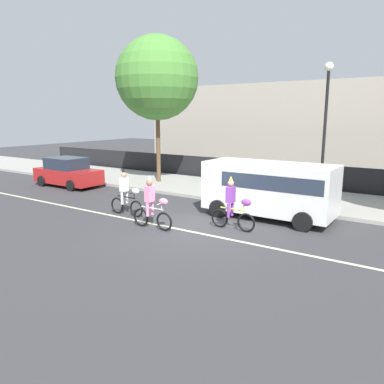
{
  "coord_description": "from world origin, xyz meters",
  "views": [
    {
      "loc": [
        7.05,
        -10.88,
        3.96
      ],
      "look_at": [
        -1.01,
        1.2,
        1.0
      ],
      "focal_mm": 35.0,
      "sensor_mm": 36.0,
      "label": 1
    }
  ],
  "objects_px": {
    "parade_cyclist_pink": "(152,206)",
    "parked_car_red": "(68,173)",
    "pedestrian_onlooker": "(297,178)",
    "parade_cyclist_zebra": "(126,195)",
    "street_lamp_post": "(326,115)",
    "parked_van_white": "(271,186)",
    "parade_cyclist_purple": "(233,207)"
  },
  "relations": [
    {
      "from": "parked_van_white",
      "to": "parade_cyclist_pink",
      "type": "bearing_deg",
      "value": -128.79
    },
    {
      "from": "parade_cyclist_zebra",
      "to": "parked_car_red",
      "type": "distance_m",
      "value": 7.81
    },
    {
      "from": "parade_cyclist_pink",
      "to": "parade_cyclist_purple",
      "type": "height_order",
      "value": "same"
    },
    {
      "from": "parked_van_white",
      "to": "street_lamp_post",
      "type": "relative_size",
      "value": 0.85
    },
    {
      "from": "parade_cyclist_zebra",
      "to": "street_lamp_post",
      "type": "height_order",
      "value": "street_lamp_post"
    },
    {
      "from": "parked_van_white",
      "to": "pedestrian_onlooker",
      "type": "xyz_separation_m",
      "value": [
        -0.28,
        4.03,
        -0.27
      ]
    },
    {
      "from": "street_lamp_post",
      "to": "pedestrian_onlooker",
      "type": "distance_m",
      "value": 3.98
    },
    {
      "from": "parade_cyclist_zebra",
      "to": "parade_cyclist_purple",
      "type": "bearing_deg",
      "value": 7.96
    },
    {
      "from": "parade_cyclist_zebra",
      "to": "parade_cyclist_pink",
      "type": "distance_m",
      "value": 2.22
    },
    {
      "from": "parade_cyclist_purple",
      "to": "parked_van_white",
      "type": "distance_m",
      "value": 2.27
    },
    {
      "from": "parade_cyclist_pink",
      "to": "parked_van_white",
      "type": "xyz_separation_m",
      "value": [
        2.94,
        3.65,
        0.44
      ]
    },
    {
      "from": "parked_van_white",
      "to": "parked_car_red",
      "type": "height_order",
      "value": "parked_van_white"
    },
    {
      "from": "parade_cyclist_zebra",
      "to": "pedestrian_onlooker",
      "type": "xyz_separation_m",
      "value": [
        4.71,
        6.83,
        0.17
      ]
    },
    {
      "from": "parade_cyclist_zebra",
      "to": "street_lamp_post",
      "type": "distance_m",
      "value": 8.56
    },
    {
      "from": "parked_van_white",
      "to": "pedestrian_onlooker",
      "type": "height_order",
      "value": "parked_van_white"
    },
    {
      "from": "parade_cyclist_purple",
      "to": "street_lamp_post",
      "type": "bearing_deg",
      "value": 65.66
    },
    {
      "from": "parade_cyclist_zebra",
      "to": "pedestrian_onlooker",
      "type": "bearing_deg",
      "value": 55.41
    },
    {
      "from": "parked_car_red",
      "to": "pedestrian_onlooker",
      "type": "relative_size",
      "value": 2.53
    },
    {
      "from": "parade_cyclist_pink",
      "to": "parked_car_red",
      "type": "distance_m",
      "value": 10.03
    },
    {
      "from": "parade_cyclist_purple",
      "to": "pedestrian_onlooker",
      "type": "relative_size",
      "value": 1.19
    },
    {
      "from": "parade_cyclist_pink",
      "to": "street_lamp_post",
      "type": "xyz_separation_m",
      "value": [
        4.32,
        5.63,
        3.15
      ]
    },
    {
      "from": "parade_cyclist_zebra",
      "to": "parade_cyclist_purple",
      "type": "height_order",
      "value": "same"
    },
    {
      "from": "parade_cyclist_zebra",
      "to": "parked_van_white",
      "type": "bearing_deg",
      "value": 29.34
    },
    {
      "from": "parade_cyclist_pink",
      "to": "parked_car_red",
      "type": "height_order",
      "value": "parade_cyclist_pink"
    },
    {
      "from": "parade_cyclist_pink",
      "to": "parked_car_red",
      "type": "bearing_deg",
      "value": 158.29
    },
    {
      "from": "parade_cyclist_purple",
      "to": "street_lamp_post",
      "type": "distance_m",
      "value": 5.54
    },
    {
      "from": "parked_van_white",
      "to": "pedestrian_onlooker",
      "type": "bearing_deg",
      "value": 93.95
    },
    {
      "from": "parked_van_white",
      "to": "parked_car_red",
      "type": "xyz_separation_m",
      "value": [
        -12.26,
        0.06,
        -0.5
      ]
    },
    {
      "from": "parade_cyclist_pink",
      "to": "street_lamp_post",
      "type": "height_order",
      "value": "street_lamp_post"
    },
    {
      "from": "parade_cyclist_pink",
      "to": "pedestrian_onlooker",
      "type": "distance_m",
      "value": 8.13
    },
    {
      "from": "parade_cyclist_zebra",
      "to": "parked_car_red",
      "type": "bearing_deg",
      "value": 158.51
    },
    {
      "from": "parked_car_red",
      "to": "pedestrian_onlooker",
      "type": "height_order",
      "value": "pedestrian_onlooker"
    }
  ]
}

